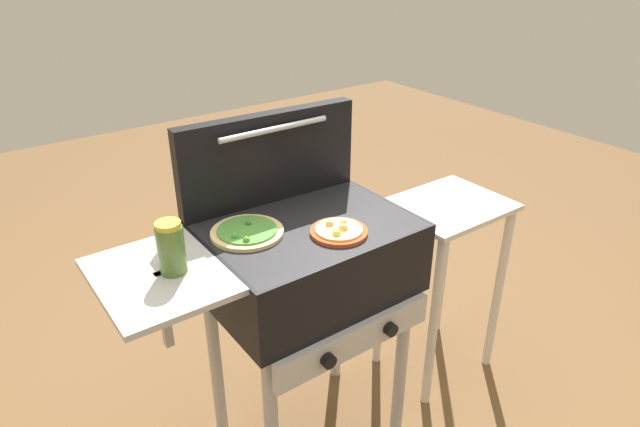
{
  "coord_description": "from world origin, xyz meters",
  "views": [
    {
      "loc": [
        -0.86,
        -1.26,
        1.71
      ],
      "look_at": [
        0.05,
        0.0,
        0.92
      ],
      "focal_mm": 31.27,
      "sensor_mm": 36.0,
      "label": 1
    }
  ],
  "objects_px": {
    "pizza_veggie": "(247,232)",
    "prep_table": "(443,254)",
    "sauce_jar": "(171,248)",
    "grill": "(305,265)",
    "pizza_cheese": "(339,231)"
  },
  "relations": [
    {
      "from": "prep_table",
      "to": "sauce_jar",
      "type": "bearing_deg",
      "value": -179.24
    },
    {
      "from": "pizza_cheese",
      "to": "pizza_veggie",
      "type": "relative_size",
      "value": 0.8
    },
    {
      "from": "sauce_jar",
      "to": "pizza_veggie",
      "type": "bearing_deg",
      "value": 13.82
    },
    {
      "from": "grill",
      "to": "pizza_cheese",
      "type": "xyz_separation_m",
      "value": [
        0.05,
        -0.1,
        0.15
      ]
    },
    {
      "from": "grill",
      "to": "pizza_veggie",
      "type": "height_order",
      "value": "pizza_veggie"
    },
    {
      "from": "prep_table",
      "to": "grill",
      "type": "bearing_deg",
      "value": -179.63
    },
    {
      "from": "pizza_cheese",
      "to": "sauce_jar",
      "type": "bearing_deg",
      "value": 168.86
    },
    {
      "from": "pizza_cheese",
      "to": "pizza_veggie",
      "type": "xyz_separation_m",
      "value": [
        -0.22,
        0.16,
        -0.0
      ]
    },
    {
      "from": "prep_table",
      "to": "pizza_cheese",
      "type": "bearing_deg",
      "value": -170.0
    },
    {
      "from": "pizza_veggie",
      "to": "prep_table",
      "type": "relative_size",
      "value": 0.28
    },
    {
      "from": "pizza_veggie",
      "to": "prep_table",
      "type": "xyz_separation_m",
      "value": [
        0.84,
        -0.05,
        -0.35
      ]
    },
    {
      "from": "grill",
      "to": "prep_table",
      "type": "bearing_deg",
      "value": 0.37
    },
    {
      "from": "pizza_veggie",
      "to": "pizza_cheese",
      "type": "bearing_deg",
      "value": -35.23
    },
    {
      "from": "sauce_jar",
      "to": "prep_table",
      "type": "relative_size",
      "value": 0.19
    },
    {
      "from": "pizza_cheese",
      "to": "sauce_jar",
      "type": "distance_m",
      "value": 0.49
    }
  ]
}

